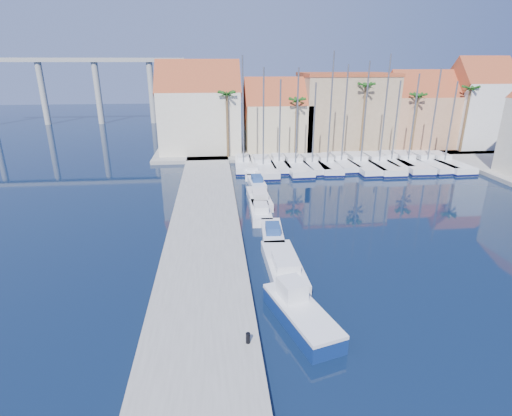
{
  "coord_description": "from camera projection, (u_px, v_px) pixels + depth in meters",
  "views": [
    {
      "loc": [
        -7.88,
        -15.66,
        13.55
      ],
      "look_at": [
        -4.91,
        12.96,
        3.0
      ],
      "focal_mm": 28.0,
      "sensor_mm": 36.0,
      "label": 1
    }
  ],
  "objects": [
    {
      "name": "sailboat_8",
      "position": [
        377.0,
        163.0,
        54.58
      ],
      "size": [
        3.26,
        11.93,
        14.54
      ],
      "rotation": [
        0.0,
        0.0,
        0.01
      ],
      "color": "white",
      "rests_on": "ground"
    },
    {
      "name": "sailboat_11",
      "position": [
        424.0,
        162.0,
        55.34
      ],
      "size": [
        3.82,
        11.46,
        12.84
      ],
      "rotation": [
        0.0,
        0.0,
        0.08
      ],
      "color": "white",
      "rests_on": "ground"
    },
    {
      "name": "building_3",
      "position": [
        418.0,
        113.0,
        64.36
      ],
      "size": [
        10.3,
        8.0,
        12.0
      ],
      "color": "tan",
      "rests_on": "shore_north"
    },
    {
      "name": "motorboat_west_2",
      "position": [
        260.0,
        212.0,
        36.98
      ],
      "size": [
        1.96,
        5.6,
        1.4
      ],
      "rotation": [
        0.0,
        0.0,
        -0.03
      ],
      "color": "white",
      "rests_on": "ground"
    },
    {
      "name": "sailboat_1",
      "position": [
        263.0,
        166.0,
        52.93
      ],
      "size": [
        3.05,
        11.24,
        12.98
      ],
      "rotation": [
        0.0,
        0.0,
        0.01
      ],
      "color": "white",
      "rests_on": "ground"
    },
    {
      "name": "building_0",
      "position": [
        200.0,
        111.0,
        60.73
      ],
      "size": [
        12.3,
        9.0,
        13.5
      ],
      "color": "beige",
      "rests_on": "shore_north"
    },
    {
      "name": "motorboat_west_5",
      "position": [
        252.0,
        171.0,
        50.66
      ],
      "size": [
        2.29,
        6.12,
        1.4
      ],
      "rotation": [
        0.0,
        0.0,
        -0.06
      ],
      "color": "white",
      "rests_on": "ground"
    },
    {
      "name": "palm_0",
      "position": [
        227.0,
        96.0,
        55.57
      ],
      "size": [
        2.6,
        2.6,
        10.15
      ],
      "color": "brown",
      "rests_on": "shore_north"
    },
    {
      "name": "sailboat_7",
      "position": [
        359.0,
        163.0,
        54.54
      ],
      "size": [
        3.45,
        11.7,
        13.72
      ],
      "rotation": [
        0.0,
        0.0,
        0.03
      ],
      "color": "white",
      "rests_on": "ground"
    },
    {
      "name": "sailboat_0",
      "position": [
        243.0,
        164.0,
        53.86
      ],
      "size": [
        2.55,
        8.51,
        14.35
      ],
      "rotation": [
        0.0,
        0.0,
        -0.04
      ],
      "color": "white",
      "rests_on": "ground"
    },
    {
      "name": "sailboat_9",
      "position": [
        389.0,
        161.0,
        55.63
      ],
      "size": [
        2.98,
        9.69,
        11.33
      ],
      "rotation": [
        0.0,
        0.0,
        0.05
      ],
      "color": "white",
      "rests_on": "ground"
    },
    {
      "name": "viaduct",
      "position": [
        73.0,
        78.0,
        89.32
      ],
      "size": [
        48.0,
        2.2,
        14.45
      ],
      "color": "#9E9E99",
      "rests_on": "ground"
    },
    {
      "name": "building_4",
      "position": [
        476.0,
        106.0,
        63.92
      ],
      "size": [
        8.3,
        8.0,
        14.0
      ],
      "color": "white",
      "rests_on": "shore_north"
    },
    {
      "name": "sailboat_4",
      "position": [
        311.0,
        164.0,
        53.91
      ],
      "size": [
        3.26,
        9.48,
        11.17
      ],
      "rotation": [
        0.0,
        0.0,
        0.09
      ],
      "color": "white",
      "rests_on": "ground"
    },
    {
      "name": "sailboat_10",
      "position": [
        406.0,
        162.0,
        55.31
      ],
      "size": [
        3.79,
        12.04,
        12.17
      ],
      "rotation": [
        0.0,
        0.0,
        -0.06
      ],
      "color": "white",
      "rests_on": "ground"
    },
    {
      "name": "ground",
      "position": [
        380.0,
        349.0,
        20.06
      ],
      "size": [
        260.0,
        260.0,
        0.0
      ],
      "primitive_type": "plane",
      "color": "black",
      "rests_on": "ground"
    },
    {
      "name": "sailboat_6",
      "position": [
        340.0,
        162.0,
        55.03
      ],
      "size": [
        2.99,
        9.51,
        13.3
      ],
      "rotation": [
        0.0,
        0.0,
        0.05
      ],
      "color": "white",
      "rests_on": "ground"
    },
    {
      "name": "bollard",
      "position": [
        248.0,
        338.0,
        19.63
      ],
      "size": [
        0.22,
        0.22,
        0.56
      ],
      "primitive_type": "cylinder",
      "color": "black",
      "rests_on": "quay_west"
    },
    {
      "name": "palm_4",
      "position": [
        470.0,
        91.0,
        58.91
      ],
      "size": [
        2.6,
        2.6,
        10.65
      ],
      "color": "brown",
      "rests_on": "shore_north"
    },
    {
      "name": "shore_north",
      "position": [
        324.0,
        148.0,
        65.77
      ],
      "size": [
        54.0,
        16.0,
        0.5
      ],
      "primitive_type": "cube",
      "color": "gray",
      "rests_on": "ground"
    },
    {
      "name": "sailboat_12",
      "position": [
        441.0,
        162.0,
        55.16
      ],
      "size": [
        3.43,
        11.55,
        11.25
      ],
      "rotation": [
        0.0,
        0.0,
        0.04
      ],
      "color": "white",
      "rests_on": "ground"
    },
    {
      "name": "palm_1",
      "position": [
        297.0,
        102.0,
        56.87
      ],
      "size": [
        2.6,
        2.6,
        9.15
      ],
      "color": "brown",
      "rests_on": "shore_north"
    },
    {
      "name": "palm_2",
      "position": [
        366.0,
        88.0,
        57.19
      ],
      "size": [
        2.6,
        2.6,
        11.15
      ],
      "color": "brown",
      "rests_on": "shore_north"
    },
    {
      "name": "sailboat_3",
      "position": [
        294.0,
        165.0,
        53.66
      ],
      "size": [
        3.22,
        11.21,
        12.95
      ],
      "rotation": [
        0.0,
        0.0,
        0.02
      ],
      "color": "white",
      "rests_on": "ground"
    },
    {
      "name": "building_2",
      "position": [
        344.0,
        110.0,
        63.99
      ],
      "size": [
        14.2,
        10.2,
        11.5
      ],
      "color": "tan",
      "rests_on": "shore_north"
    },
    {
      "name": "sailboat_5",
      "position": [
        326.0,
        164.0,
        53.92
      ],
      "size": [
        3.09,
        9.88,
        14.87
      ],
      "rotation": [
        0.0,
        0.0,
        -0.05
      ],
      "color": "white",
      "rests_on": "ground"
    },
    {
      "name": "motorboat_west_4",
      "position": [
        256.0,
        182.0,
        46.06
      ],
      "size": [
        1.87,
        5.19,
        1.4
      ],
      "rotation": [
        0.0,
        0.0,
        0.05
      ],
      "color": "white",
      "rests_on": "ground"
    },
    {
      "name": "sailboat_2",
      "position": [
        279.0,
        163.0,
        54.29
      ],
      "size": [
        2.45,
        8.7,
        11.52
      ],
      "rotation": [
        0.0,
        0.0,
        -0.02
      ],
      "color": "white",
      "rests_on": "ground"
    },
    {
      "name": "building_1",
      "position": [
        277.0,
        118.0,
        62.32
      ],
      "size": [
        10.3,
        8.0,
        11.0
      ],
      "color": "beige",
      "rests_on": "shore_north"
    },
    {
      "name": "motorboat_west_0",
      "position": [
        284.0,
        266.0,
        27.15
      ],
      "size": [
        2.32,
        6.89,
        1.4
      ],
      "rotation": [
        0.0,
        0.0,
        0.02
      ],
      "color": "white",
      "rests_on": "ground"
    },
    {
      "name": "motorboat_west_1",
      "position": [
        272.0,
        233.0,
        32.36
      ],
      "size": [
        1.98,
        5.15,
        1.4
      ],
      "rotation": [
        0.0,
        0.0,
        -0.07
      ],
      "color": "white",
      "rests_on": "ground"
    },
    {
      "name": "quay_west",
      "position": [
        204.0,
        240.0,
        31.7
      ],
      "size": [
        6.0,
        77.0,
        0.5
      ],
      "primitive_type": "cube",
      "color": "gray",
      "rests_on": "ground"
    },
    {
      "name": "fishing_boat",
      "position": [
        300.0,
        312.0,
        21.81
      ],
      "size": [
        3.58,
        6.3,
        2.09
      ],
      "rotation": [
        0.0,
        0.0,
        0.28
      ],
      "color": "navy",
      "rests_on": "ground"
    },
    {
      "name": "motorboat_west_3",
      "position": [
        259.0,
        198.0,
        40.67
      ],
      "size": [
        2.13,
        6.29,
        1.4
      ],
      "rotation": [
        0.0,
        0.0,
        0.02
      ],
      "color": "white",
      "rests_on": "ground"
    },
    {
      "name": "palm_3",
      "position": [
        418.0,
        98.0,
        58.45
      ],
      "size": [
        2.6,
        2.6,
        9.65
      ],
      "color": "brown",
      "rests_on": "shore_north"
    }
  ]
}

